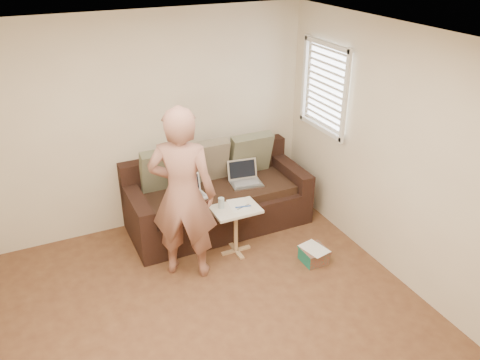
{
  "coord_description": "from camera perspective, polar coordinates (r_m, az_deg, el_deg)",
  "views": [
    {
      "loc": [
        -1.32,
        -3.11,
        3.33
      ],
      "look_at": [
        0.8,
        1.4,
        0.78
      ],
      "focal_mm": 36.43,
      "sensor_mm": 36.0,
      "label": 1
    }
  ],
  "objects": [
    {
      "name": "wall_right",
      "position": [
        4.98,
        19.75,
        1.37
      ],
      "size": [
        0.0,
        4.5,
        4.5
      ],
      "primitive_type": "plane",
      "rotation": [
        1.57,
        0.0,
        -1.57
      ],
      "color": "beige",
      "rests_on": "ground"
    },
    {
      "name": "striped_box",
      "position": [
        5.59,
        8.64,
        -8.67
      ],
      "size": [
        0.28,
        0.28,
        0.18
      ],
      "primitive_type": null,
      "color": "red",
      "rests_on": "ground"
    },
    {
      "name": "pillow_left",
      "position": [
        5.88,
        -8.97,
        1.19
      ],
      "size": [
        0.55,
        0.29,
        0.57
      ],
      "primitive_type": null,
      "rotation": [
        0.28,
        0.0,
        0.0
      ],
      "color": "#535841",
      "rests_on": "sofa"
    },
    {
      "name": "wall_back",
      "position": [
        5.88,
        -10.72,
        6.43
      ],
      "size": [
        4.0,
        0.0,
        4.0
      ],
      "primitive_type": "plane",
      "rotation": [
        1.57,
        0.0,
        0.0
      ],
      "color": "beige",
      "rests_on": "ground"
    },
    {
      "name": "scissors",
      "position": [
        5.44,
        0.38,
        -3.16
      ],
      "size": [
        0.2,
        0.14,
        0.02
      ],
      "primitive_type": null,
      "rotation": [
        0.0,
        0.0,
        -0.25
      ],
      "color": "silver",
      "rests_on": "side_table"
    },
    {
      "name": "drinking_glass",
      "position": [
        5.41,
        -2.22,
        -2.7
      ],
      "size": [
        0.07,
        0.07,
        0.12
      ],
      "primitive_type": null,
      "color": "silver",
      "rests_on": "side_table"
    },
    {
      "name": "sofa",
      "position": [
        6.02,
        -2.58,
        -1.77
      ],
      "size": [
        2.2,
        0.95,
        0.85
      ],
      "primitive_type": null,
      "color": "black",
      "rests_on": "ground"
    },
    {
      "name": "floor",
      "position": [
        4.74,
        -1.62,
        -17.51
      ],
      "size": [
        4.5,
        4.5,
        0.0
      ],
      "primitive_type": "plane",
      "color": "#512F1E",
      "rests_on": "ground"
    },
    {
      "name": "pillow_right",
      "position": [
        6.24,
        1.21,
        3.1
      ],
      "size": [
        0.55,
        0.28,
        0.57
      ],
      "primitive_type": null,
      "rotation": [
        0.26,
        0.0,
        0.0
      ],
      "color": "#535841",
      "rests_on": "sofa"
    },
    {
      "name": "person",
      "position": [
        4.96,
        -6.72,
        -1.71
      ],
      "size": [
        0.84,
        0.76,
        1.9
      ],
      "primitive_type": "imported",
      "rotation": [
        0.0,
        0.0,
        2.6
      ],
      "color": "#A15C57",
      "rests_on": "ground"
    },
    {
      "name": "pillow_mid",
      "position": [
        6.04,
        -3.98,
        2.17
      ],
      "size": [
        0.55,
        0.27,
        0.57
      ],
      "primitive_type": null,
      "rotation": [
        0.24,
        0.0,
        0.0
      ],
      "color": "#6A624C",
      "rests_on": "sofa"
    },
    {
      "name": "laptop_white",
      "position": [
        5.78,
        -5.56,
        -2.09
      ],
      "size": [
        0.36,
        0.28,
        0.24
      ],
      "primitive_type": null,
      "rotation": [
        0.0,
        0.0,
        0.12
      ],
      "color": "white",
      "rests_on": "sofa"
    },
    {
      "name": "ceiling",
      "position": [
        3.45,
        -2.19,
        14.92
      ],
      "size": [
        4.5,
        4.5,
        0.0
      ],
      "primitive_type": "plane",
      "rotation": [
        3.14,
        0.0,
        0.0
      ],
      "color": "white",
      "rests_on": "wall_back"
    },
    {
      "name": "paper_on_table",
      "position": [
        5.48,
        -0.17,
        -2.94
      ],
      "size": [
        0.25,
        0.33,
        0.0
      ],
      "primitive_type": null,
      "rotation": [
        0.0,
        0.0,
        -0.14
      ],
      "color": "white",
      "rests_on": "side_table"
    },
    {
      "name": "side_table",
      "position": [
        5.58,
        -0.49,
        -5.88
      ],
      "size": [
        0.53,
        0.37,
        0.58
      ],
      "primitive_type": null,
      "color": "silver",
      "rests_on": "ground"
    },
    {
      "name": "window_blinds",
      "position": [
        5.88,
        9.94,
        10.62
      ],
      "size": [
        0.12,
        0.88,
        1.08
      ],
      "primitive_type": null,
      "color": "white",
      "rests_on": "wall_right"
    },
    {
      "name": "laptop_silver",
      "position": [
        6.06,
        0.75,
        -0.5
      ],
      "size": [
        0.41,
        0.32,
        0.25
      ],
      "primitive_type": null,
      "rotation": [
        0.0,
        0.0,
        -0.13
      ],
      "color": "#B7BABC",
      "rests_on": "sofa"
    }
  ]
}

